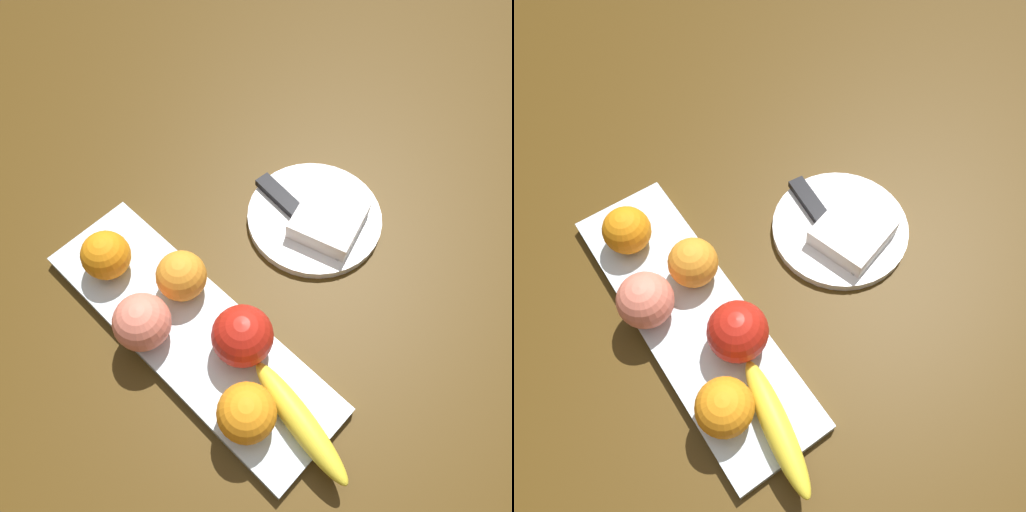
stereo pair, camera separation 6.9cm
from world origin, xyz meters
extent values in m
plane|color=#462F0D|center=(0.00, 0.00, 0.00)|extent=(2.40, 2.40, 0.00)
cube|color=silver|center=(0.04, -0.02, 0.01)|extent=(0.44, 0.14, 0.02)
sphere|color=red|center=(0.11, 0.01, 0.06)|extent=(0.08, 0.08, 0.08)
ellipsoid|color=yellow|center=(0.23, -0.01, 0.04)|extent=(0.17, 0.06, 0.03)
sphere|color=orange|center=(-0.01, 0.02, 0.05)|extent=(0.07, 0.07, 0.07)
sphere|color=orange|center=(0.18, -0.05, 0.05)|extent=(0.07, 0.07, 0.07)
sphere|color=orange|center=(-0.10, -0.03, 0.05)|extent=(0.07, 0.07, 0.07)
sphere|color=#E77760|center=(0.01, -0.06, 0.06)|extent=(0.07, 0.07, 0.07)
cylinder|color=white|center=(0.04, 0.23, 0.01)|extent=(0.20, 0.20, 0.01)
cube|color=white|center=(0.07, 0.23, 0.03)|extent=(0.12, 0.12, 0.03)
cube|color=silver|center=(0.04, 0.21, 0.02)|extent=(0.15, 0.04, 0.00)
cube|color=black|center=(-0.02, 0.22, 0.02)|extent=(0.09, 0.03, 0.01)
camera|label=1|loc=(0.28, -0.14, 0.65)|focal=36.05mm
camera|label=2|loc=(0.33, -0.09, 0.65)|focal=36.05mm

